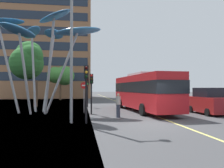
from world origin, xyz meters
TOP-DOWN VIEW (x-y plane):
  - ground at (-0.73, 0.00)m, footprint 120.00×240.00m
  - red_bus at (1.27, 7.09)m, footprint 3.36×11.57m
  - leaf_sculpture at (-7.83, 6.89)m, footprint 11.09×8.79m
  - traffic_light_kerb_near at (-4.09, 0.67)m, footprint 0.28×0.42m
  - traffic_light_kerb_far at (-3.57, 5.23)m, footprint 0.28×0.42m
  - traffic_light_island_mid at (-3.70, 12.16)m, footprint 0.28×0.42m
  - car_parked_mid at (6.07, 4.22)m, footprint 2.08×4.08m
  - street_lamp at (-4.73, 1.17)m, footprint 1.39×0.44m
  - tree_pavement_near at (-10.35, 13.17)m, footprint 3.73×4.02m
  - tree_pavement_far at (-8.07, 27.26)m, footprint 4.75×3.79m
  - pedestrian at (-1.71, 3.23)m, footprint 0.34×0.34m
  - no_entry_sign at (-4.15, 6.76)m, footprint 0.60×0.12m
  - backdrop_building at (-12.65, 38.55)m, footprint 20.23×11.32m

SIDE VIEW (x-z plane):
  - ground at x=-0.73m, z-range -0.10..0.00m
  - pedestrian at x=-1.71m, z-range 0.01..1.77m
  - car_parked_mid at x=6.07m, z-range -0.07..2.10m
  - no_entry_sign at x=-4.15m, z-range 0.44..3.11m
  - red_bus at x=1.27m, z-range 0.17..3.69m
  - traffic_light_island_mid at x=-3.70m, z-range 0.74..4.01m
  - traffic_light_kerb_far at x=-3.57m, z-range 0.75..4.04m
  - traffic_light_kerb_near at x=-4.09m, z-range 0.79..4.27m
  - tree_pavement_far at x=-8.07m, z-range 1.35..7.52m
  - tree_pavement_near at x=-10.35m, z-range 1.60..9.15m
  - street_lamp at x=-4.73m, z-range 1.07..9.83m
  - leaf_sculpture at x=-7.83m, z-range 2.68..10.86m
  - backdrop_building at x=-12.65m, z-range 0.00..24.91m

